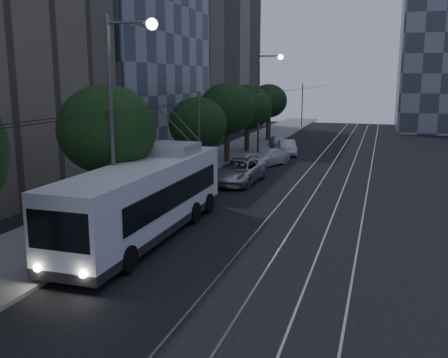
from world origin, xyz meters
The scene contains 18 objects.
ground centered at (0.00, 0.00, 0.00)m, with size 120.00×120.00×0.00m, color black.
sidewalk centered at (-7.50, 20.00, 0.07)m, with size 5.00×90.00×0.15m, color gray.
tram_rails centered at (2.50, 20.00, 0.01)m, with size 4.52×90.00×0.02m.
overhead_wires centered at (-4.97, 20.00, 3.47)m, with size 2.23×90.00×6.00m.
building_glass_mid centered at (-19.00, 22.00, 13.42)m, with size 14.40×18.40×26.80m.
trolleybus centered at (-4.10, 0.32, 1.71)m, with size 2.76×12.50×5.63m.
pickup_silver centered at (-3.46, 12.32, 0.78)m, with size 2.60×5.64×1.57m, color #B1B3BA.
car_white_a centered at (-4.30, 16.96, 0.66)m, with size 1.56×3.89×1.32m, color silver.
car_white_b centered at (-3.15, 19.50, 0.64)m, with size 1.80×4.42×1.28m, color silver.
car_white_c centered at (-2.70, 25.53, 0.65)m, with size 1.38×3.95×1.30m, color #B5B5B9.
car_white_d centered at (-4.30, 29.50, 0.64)m, with size 1.50×3.73×1.27m, color silver.
tree_1 centered at (-6.50, 1.34, 4.47)m, with size 4.48×4.48×6.51m.
tree_2 centered at (-6.50, 12.96, 3.73)m, with size 3.96×3.96×5.54m.
tree_3 centered at (-6.50, 19.54, 4.36)m, with size 4.53×4.53×6.41m.
tree_4 centered at (-6.50, 25.67, 4.15)m, with size 4.52×4.52×6.20m.
tree_5 centered at (-6.50, 34.47, 4.34)m, with size 3.98×3.98×6.16m.
streetlamp_near centered at (-4.80, -0.45, 5.62)m, with size 2.26×0.44×9.25m.
streetlamp_far centered at (-4.80, 24.71, 5.47)m, with size 2.21×0.44×8.99m.
Camera 1 is at (5.42, -18.53, 6.76)m, focal length 40.00 mm.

